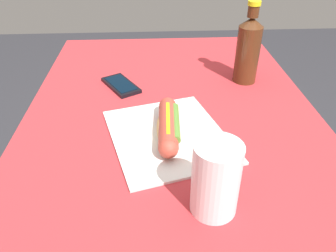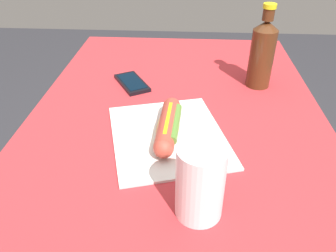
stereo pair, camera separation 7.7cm
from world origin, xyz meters
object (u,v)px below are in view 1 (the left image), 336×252
hot_dog (168,126)px  cell_phone (121,85)px  soda_bottle (248,49)px  drinking_cup (216,179)px

hot_dog → cell_phone: 0.29m
soda_bottle → drinking_cup: 0.54m
cell_phone → drinking_cup: drinking_cup is taller
soda_bottle → drinking_cup: soda_bottle is taller
cell_phone → soda_bottle: soda_bottle is taller
hot_dog → cell_phone: hot_dog is taller
hot_dog → soda_bottle: 0.38m
hot_dog → drinking_cup: 0.24m
hot_dog → drinking_cup: bearing=16.7°
hot_dog → soda_bottle: bearing=138.6°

